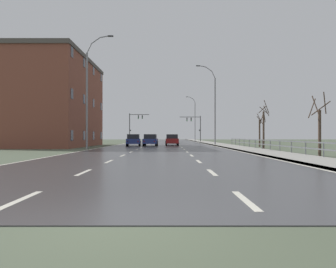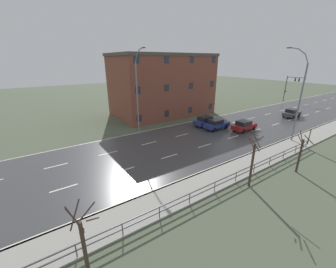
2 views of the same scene
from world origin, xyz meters
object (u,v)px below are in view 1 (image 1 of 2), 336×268
(street_lamp_distant, at_px, (195,119))
(brick_building, at_px, (48,102))
(street_lamp_midground, at_px, (214,106))
(car_near_right, at_px, (172,140))
(street_lamp_left_bank, at_px, (89,94))
(car_far_right, at_px, (151,140))
(traffic_signal_left, at_px, (135,123))
(car_mid_centre, at_px, (172,139))
(car_distant, at_px, (134,140))
(traffic_signal_right, at_px, (196,124))

(street_lamp_distant, distance_m, brick_building, 48.65)
(street_lamp_midground, xyz_separation_m, brick_building, (-22.22, -5.95, -0.02))
(street_lamp_distant, distance_m, car_near_right, 39.72)
(street_lamp_left_bank, height_order, car_far_right, street_lamp_left_bank)
(traffic_signal_left, bearing_deg, car_far_right, -80.55)
(car_far_right, distance_m, car_near_right, 4.13)
(traffic_signal_left, relative_size, car_mid_centre, 1.53)
(car_mid_centre, bearing_deg, car_far_right, -102.45)
(brick_building, bearing_deg, street_lamp_distant, 62.76)
(car_mid_centre, relative_size, car_near_right, 1.01)
(street_lamp_midground, distance_m, car_far_right, 11.23)
(street_lamp_midground, bearing_deg, brick_building, -165.02)
(street_lamp_midground, relative_size, car_distant, 2.79)
(car_far_right, bearing_deg, traffic_signal_right, 76.04)
(street_lamp_left_bank, relative_size, car_mid_centre, 2.80)
(street_lamp_left_bank, height_order, car_mid_centre, street_lamp_left_bank)
(street_lamp_left_bank, bearing_deg, car_near_right, 56.76)
(street_lamp_midground, distance_m, car_distant, 13.13)
(traffic_signal_right, bearing_deg, street_lamp_left_bank, -109.17)
(street_lamp_midground, relative_size, traffic_signal_left, 1.83)
(brick_building, bearing_deg, traffic_signal_left, 76.49)
(traffic_signal_right, xyz_separation_m, car_near_right, (-5.47, -27.51, -3.17))
(traffic_signal_left, bearing_deg, car_near_right, -74.14)
(street_lamp_left_bank, bearing_deg, traffic_signal_right, 70.83)
(street_lamp_distant, height_order, brick_building, street_lamp_distant)
(car_mid_centre, relative_size, brick_building, 0.22)
(traffic_signal_right, distance_m, car_near_right, 28.23)
(street_lamp_midground, distance_m, street_lamp_left_bank, 21.05)
(car_far_right, bearing_deg, car_distant, -175.89)
(street_lamp_distant, xyz_separation_m, car_mid_centre, (-6.11, -24.73, -4.78))
(traffic_signal_right, bearing_deg, traffic_signal_left, 174.94)
(traffic_signal_right, bearing_deg, street_lamp_distant, 86.48)
(street_lamp_left_bank, distance_m, car_near_right, 16.63)
(car_distant, xyz_separation_m, brick_building, (-10.97, -1.26, 4.86))
(street_lamp_left_bank, height_order, traffic_signal_left, street_lamp_left_bank)
(street_lamp_left_bank, bearing_deg, street_lamp_distant, 74.09)
(street_lamp_left_bank, bearing_deg, car_mid_centre, 72.30)
(street_lamp_distant, relative_size, car_mid_centre, 2.73)
(traffic_signal_right, relative_size, car_far_right, 1.40)
(car_mid_centre, height_order, car_near_right, same)
(street_lamp_distant, xyz_separation_m, brick_building, (-22.27, -43.26, 0.08))
(traffic_signal_left, bearing_deg, car_distant, -84.56)
(street_lamp_midground, relative_size, street_lamp_distant, 1.03)
(traffic_signal_right, xyz_separation_m, brick_building, (-21.56, -31.83, 1.70))
(traffic_signal_right, xyz_separation_m, traffic_signal_left, (-13.63, 1.21, 0.37))
(street_lamp_midground, relative_size, brick_building, 0.63)
(street_lamp_distant, relative_size, brick_building, 0.61)
(car_far_right, bearing_deg, street_lamp_left_bank, -118.02)
(brick_building, bearing_deg, car_distant, 6.56)
(street_lamp_distant, height_order, car_near_right, street_lamp_distant)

